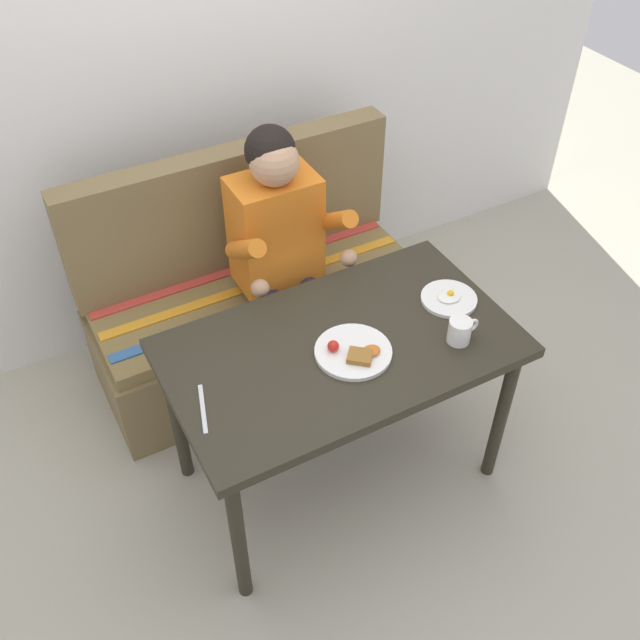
% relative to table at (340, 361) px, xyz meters
% --- Properties ---
extents(ground_plane, '(8.00, 8.00, 0.00)m').
position_rel_table_xyz_m(ground_plane, '(0.00, 0.00, -0.65)').
color(ground_plane, '#ABA692').
extents(back_wall, '(4.40, 0.10, 2.60)m').
position_rel_table_xyz_m(back_wall, '(0.00, 1.27, 0.65)').
color(back_wall, silver).
rests_on(back_wall, ground).
extents(table, '(1.20, 0.70, 0.73)m').
position_rel_table_xyz_m(table, '(0.00, 0.00, 0.00)').
color(table, '#2A261B').
rests_on(table, ground).
extents(couch, '(1.44, 0.56, 1.00)m').
position_rel_table_xyz_m(couch, '(0.00, 0.76, -0.32)').
color(couch, brown).
rests_on(couch, ground).
extents(person, '(0.45, 0.61, 1.21)m').
position_rel_table_xyz_m(person, '(0.07, 0.59, 0.09)').
color(person, orange).
rests_on(person, ground).
extents(plate_breakfast, '(0.26, 0.26, 0.05)m').
position_rel_table_xyz_m(plate_breakfast, '(0.01, -0.06, 0.09)').
color(plate_breakfast, white).
rests_on(plate_breakfast, table).
extents(plate_eggs, '(0.20, 0.20, 0.04)m').
position_rel_table_xyz_m(plate_eggs, '(0.46, 0.01, 0.09)').
color(plate_eggs, white).
rests_on(plate_eggs, table).
extents(coffee_mug, '(0.12, 0.08, 0.09)m').
position_rel_table_xyz_m(coffee_mug, '(0.36, -0.18, 0.13)').
color(coffee_mug, white).
rests_on(coffee_mug, table).
extents(knife, '(0.07, 0.20, 0.00)m').
position_rel_table_xyz_m(knife, '(-0.52, -0.05, 0.08)').
color(knife, silver).
rests_on(knife, table).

